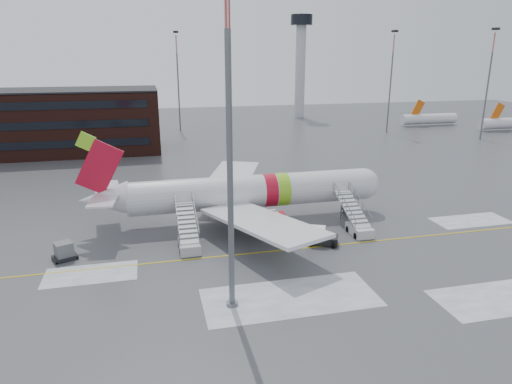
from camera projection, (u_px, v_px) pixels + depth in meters
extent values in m
plane|color=#494C4F|center=(316.00, 243.00, 47.19)|extent=(260.00, 260.00, 0.00)
cylinder|color=silver|center=(252.00, 191.00, 52.80)|extent=(28.00, 3.80, 3.80)
sphere|color=silver|center=(363.00, 184.00, 55.91)|extent=(3.80, 3.80, 3.80)
cube|color=black|center=(371.00, 179.00, 55.99)|extent=(1.09, 1.60, 0.97)
cone|color=silver|center=(104.00, 199.00, 49.09)|extent=(5.20, 3.72, 3.72)
cube|color=#B10D24|center=(100.00, 167.00, 48.04)|extent=(5.27, 0.30, 6.09)
cube|color=#88CF21|center=(86.00, 141.00, 46.99)|extent=(2.16, 0.26, 2.16)
cube|color=silver|center=(107.00, 187.00, 51.37)|extent=(3.07, 4.85, 0.18)
cube|color=silver|center=(103.00, 201.00, 46.52)|extent=(3.07, 4.85, 0.18)
cube|color=silver|center=(230.00, 178.00, 60.67)|extent=(10.72, 15.97, 1.13)
cube|color=silver|center=(261.00, 222.00, 44.84)|extent=(10.72, 15.97, 1.13)
cylinder|color=silver|center=(247.00, 194.00, 58.32)|extent=(3.40, 2.10, 2.10)
cylinder|color=silver|center=(267.00, 222.00, 48.63)|extent=(3.40, 2.10, 2.10)
cylinder|color=#595B60|center=(347.00, 205.00, 56.21)|extent=(0.20, 0.20, 1.80)
cylinder|color=black|center=(347.00, 208.00, 56.34)|extent=(0.90, 0.56, 0.90)
cylinder|color=black|center=(244.00, 210.00, 55.81)|extent=(0.90, 0.56, 0.90)
cylinder|color=black|center=(253.00, 223.00, 51.34)|extent=(0.90, 0.56, 0.90)
cube|color=silver|center=(360.00, 230.00, 49.13)|extent=(2.00, 3.20, 1.00)
cube|color=silver|center=(352.00, 209.00, 50.60)|extent=(1.90, 5.87, 2.52)
cube|color=silver|center=(341.00, 191.00, 53.33)|extent=(1.90, 1.40, 0.15)
cylinder|color=#595B60|center=(341.00, 206.00, 53.45)|extent=(0.16, 0.16, 3.40)
cylinder|color=black|center=(356.00, 236.00, 48.05)|extent=(0.25, 0.70, 0.70)
cylinder|color=black|center=(363.00, 228.00, 50.32)|extent=(0.25, 0.70, 0.70)
cube|color=#A9ACB0|center=(189.00, 246.00, 45.07)|extent=(2.00, 3.20, 1.00)
cube|color=#A9ACB0|center=(187.00, 223.00, 46.54)|extent=(1.90, 5.87, 2.52)
cube|color=#A9ACB0|center=(183.00, 202.00, 49.27)|extent=(1.90, 1.40, 0.15)
cylinder|color=#595B60|center=(184.00, 218.00, 49.39)|extent=(0.16, 0.16, 3.40)
cylinder|color=black|center=(181.00, 253.00, 43.99)|extent=(0.25, 0.70, 0.70)
cylinder|color=black|center=(197.00, 243.00, 46.26)|extent=(0.25, 0.70, 0.70)
cube|color=black|center=(323.00, 239.00, 46.78)|extent=(3.49, 2.78, 0.77)
cube|color=white|center=(318.00, 232.00, 46.66)|extent=(2.04, 2.04, 0.99)
cube|color=black|center=(318.00, 228.00, 46.55)|extent=(1.79, 1.85, 0.17)
cylinder|color=black|center=(311.00, 242.00, 46.29)|extent=(0.62, 0.84, 0.77)
cylinder|color=black|center=(333.00, 244.00, 45.89)|extent=(0.62, 0.84, 0.77)
cylinder|color=black|center=(312.00, 237.00, 47.74)|extent=(0.62, 0.84, 0.77)
cylinder|color=black|center=(334.00, 238.00, 47.34)|extent=(0.62, 0.84, 0.77)
cube|color=black|center=(65.00, 257.00, 43.31)|extent=(2.54, 2.25, 0.33)
cube|color=#585B5F|center=(64.00, 250.00, 43.09)|extent=(1.98, 1.93, 1.43)
cylinder|color=black|center=(53.00, 262.00, 42.50)|extent=(0.27, 0.33, 0.29)
cylinder|color=black|center=(77.00, 254.00, 44.17)|extent=(0.27, 0.33, 0.29)
cylinder|color=#595B60|center=(230.00, 179.00, 32.49)|extent=(0.44, 0.44, 20.31)
cylinder|color=#595B60|center=(232.00, 304.00, 35.38)|extent=(0.90, 0.90, 0.30)
cylinder|color=#B2B5BA|center=(300.00, 71.00, 138.28)|extent=(3.00, 3.00, 28.00)
cylinder|color=black|center=(302.00, 20.00, 134.09)|extent=(6.40, 6.40, 3.00)
cylinder|color=#595B60|center=(390.00, 93.00, 111.48)|extent=(0.36, 0.36, 19.20)
cylinder|color=#CC7272|center=(394.00, 44.00, 108.16)|extent=(0.32, 0.32, 4.32)
cube|color=black|center=(395.00, 31.00, 107.32)|extent=(1.20, 1.20, 0.50)
cylinder|color=#595B60|center=(179.00, 92.00, 115.29)|extent=(0.36, 0.36, 19.20)
cylinder|color=#CC7272|center=(176.00, 44.00, 111.96)|extent=(0.32, 0.32, 4.32)
cube|color=black|center=(176.00, 32.00, 111.13)|extent=(1.20, 1.20, 0.50)
cylinder|color=#595B60|center=(486.00, 97.00, 102.00)|extent=(0.36, 0.36, 19.20)
cylinder|color=#CC7272|center=(494.00, 43.00, 98.67)|extent=(0.32, 0.32, 4.32)
cube|color=black|center=(496.00, 29.00, 97.84)|extent=(1.20, 1.20, 0.50)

